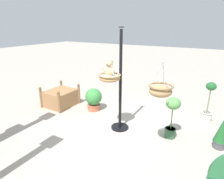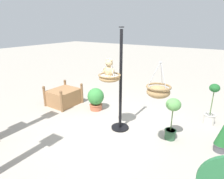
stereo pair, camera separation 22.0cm
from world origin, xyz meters
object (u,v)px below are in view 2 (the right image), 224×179
at_px(teddy_bear, 109,70).
at_px(hanging_basket_with_teddy, 109,77).
at_px(display_pole_central, 120,100).
at_px(potted_plant_bushy_green, 172,115).
at_px(wooden_planter_box, 64,96).
at_px(potted_plant_small_succulent, 96,98).
at_px(hanging_basket_left_high, 158,91).
at_px(potted_plant_conical_shrub, 211,109).
at_px(potted_plant_tall_leafy, 222,137).

bearing_deg(teddy_bear, hanging_basket_with_teddy, -90.00).
distance_m(display_pole_central, potted_plant_bushy_green, 1.25).
relative_size(wooden_planter_box, potted_plant_small_succulent, 1.43).
height_order(teddy_bear, potted_plant_bushy_green, teddy_bear).
height_order(hanging_basket_left_high, potted_plant_conical_shrub, hanging_basket_left_high).
bearing_deg(hanging_basket_with_teddy, potted_plant_small_succulent, -37.95).
distance_m(teddy_bear, hanging_basket_left_high, 1.31).
height_order(hanging_basket_with_teddy, hanging_basket_left_high, hanging_basket_left_high).
bearing_deg(potted_plant_tall_leafy, potted_plant_bushy_green, 6.20).
distance_m(teddy_bear, potted_plant_tall_leafy, 2.74).
bearing_deg(hanging_basket_with_teddy, teddy_bear, 90.00).
bearing_deg(wooden_planter_box, potted_plant_small_succulent, -168.16).
xyz_separation_m(teddy_bear, potted_plant_bushy_green, (-1.36, -0.49, -0.96)).
relative_size(display_pole_central, teddy_bear, 5.83).
distance_m(teddy_bear, potted_plant_conical_shrub, 2.88).
xyz_separation_m(teddy_bear, hanging_basket_left_high, (-1.26, 0.29, -0.18)).
bearing_deg(wooden_planter_box, teddy_bear, 164.55).
bearing_deg(hanging_basket_with_teddy, potted_plant_conical_shrub, -139.69).
bearing_deg(hanging_basket_with_teddy, wooden_planter_box, -14.93).
bearing_deg(potted_plant_conical_shrub, wooden_planter_box, 14.92).
relative_size(display_pole_central, hanging_basket_left_high, 3.79).
bearing_deg(potted_plant_bushy_green, wooden_planter_box, -1.96).
xyz_separation_m(potted_plant_bushy_green, potted_plant_conical_shrub, (-0.65, -1.25, -0.14)).
bearing_deg(hanging_basket_with_teddy, potted_plant_bushy_green, -161.20).
distance_m(potted_plant_tall_leafy, potted_plant_conical_shrub, 1.20).
bearing_deg(potted_plant_conical_shrub, display_pole_central, 38.05).
distance_m(hanging_basket_with_teddy, potted_plant_tall_leafy, 2.66).
distance_m(hanging_basket_with_teddy, potted_plant_conical_shrub, 2.80).
distance_m(teddy_bear, wooden_planter_box, 2.62).
height_order(display_pole_central, hanging_basket_with_teddy, display_pole_central).
bearing_deg(hanging_basket_left_high, teddy_bear, -12.94).
bearing_deg(potted_plant_small_succulent, display_pole_central, 154.53).
bearing_deg(display_pole_central, potted_plant_small_succulent, -25.47).
relative_size(hanging_basket_left_high, potted_plant_tall_leafy, 0.98).
relative_size(potted_plant_tall_leafy, potted_plant_conical_shrub, 0.59).
bearing_deg(potted_plant_tall_leafy, teddy_bear, 14.09).
relative_size(potted_plant_tall_leafy, potted_plant_bushy_green, 0.67).
distance_m(teddy_bear, potted_plant_small_succulent, 1.80).
height_order(hanging_basket_left_high, potted_plant_bushy_green, hanging_basket_left_high).
height_order(hanging_basket_with_teddy, wooden_planter_box, hanging_basket_with_teddy).
relative_size(potted_plant_small_succulent, potted_plant_conical_shrub, 0.62).
xyz_separation_m(teddy_bear, wooden_planter_box, (2.20, -0.61, -1.28)).
xyz_separation_m(display_pole_central, hanging_basket_left_high, (-1.11, 0.56, 0.61)).
distance_m(hanging_basket_left_high, potted_plant_small_succulent, 2.77).
distance_m(hanging_basket_left_high, wooden_planter_box, 3.74).
xyz_separation_m(potted_plant_tall_leafy, potted_plant_conical_shrub, (0.36, -1.14, 0.12)).
distance_m(hanging_basket_with_teddy, hanging_basket_left_high, 1.30).
height_order(potted_plant_small_succulent, potted_plant_conical_shrub, potted_plant_conical_shrub).
bearing_deg(potted_plant_bushy_green, teddy_bear, 19.61).
distance_m(hanging_basket_left_high, potted_plant_bushy_green, 1.11).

